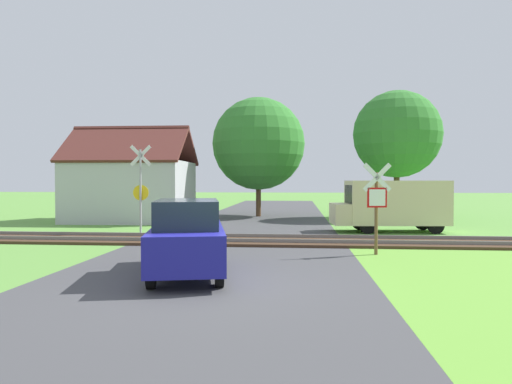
{
  "coord_description": "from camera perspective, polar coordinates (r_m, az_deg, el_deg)",
  "views": [
    {
      "loc": [
        2.06,
        -9.59,
        2.21
      ],
      "look_at": [
        0.5,
        7.83,
        1.8
      ],
      "focal_mm": 32.0,
      "sensor_mm": 36.0,
      "label": 1
    }
  ],
  "objects": [
    {
      "name": "ground_plane",
      "position": [
        10.06,
        -6.98,
        -11.37
      ],
      "size": [
        160.0,
        160.0,
        0.0
      ],
      "primitive_type": "plane",
      "color": "#5B933D"
    },
    {
      "name": "mail_truck",
      "position": [
        20.78,
        16.67,
        -1.39
      ],
      "size": [
        5.04,
        2.26,
        2.24
      ],
      "rotation": [
        0.0,
        0.0,
        1.65
      ],
      "color": "beige",
      "rests_on": "ground"
    },
    {
      "name": "tree_center",
      "position": [
        28.76,
        0.31,
        6.03
      ],
      "size": [
        5.79,
        5.79,
        7.46
      ],
      "color": "#513823",
      "rests_on": "ground"
    },
    {
      "name": "crossing_sign_far",
      "position": [
        19.31,
        -14.23,
        0.78
      ],
      "size": [
        0.87,
        0.17,
        3.7
      ],
      "rotation": [
        0.0,
        0.0,
        0.11
      ],
      "color": "#9E9EA5",
      "rests_on": "ground"
    },
    {
      "name": "rail_track",
      "position": [
        16.69,
        -2.03,
        -6.07
      ],
      "size": [
        60.0,
        2.6,
        0.22
      ],
      "color": "#422D1E",
      "rests_on": "ground"
    },
    {
      "name": "stop_sign_near",
      "position": [
        14.13,
        14.85,
        -1.22
      ],
      "size": [
        0.87,
        0.2,
        2.77
      ],
      "rotation": [
        0.0,
        0.0,
        3.31
      ],
      "color": "brown",
      "rests_on": "ground"
    },
    {
      "name": "parked_car",
      "position": [
        10.91,
        -8.56,
        -5.61
      ],
      "size": [
        2.43,
        4.25,
        1.78
      ],
      "rotation": [
        0.0,
        0.0,
        0.21
      ],
      "color": "navy",
      "rests_on": "ground"
    },
    {
      "name": "house",
      "position": [
        26.36,
        -15.27,
        0.46
      ],
      "size": [
        6.61,
        5.53,
        5.29
      ],
      "rotation": [
        0.0,
        0.0,
        0.02
      ],
      "color": "#B7B7BC",
      "rests_on": "ground"
    },
    {
      "name": "tree_right",
      "position": [
        28.58,
        17.21,
        6.89
      ],
      "size": [
        5.17,
        5.17,
        7.6
      ],
      "color": "#513823",
      "rests_on": "ground"
    },
    {
      "name": "road_asphalt",
      "position": [
        11.98,
        -4.94,
        -9.28
      ],
      "size": [
        7.55,
        80.0,
        0.01
      ],
      "primitive_type": "cube",
      "color": "#424244",
      "rests_on": "ground"
    }
  ]
}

